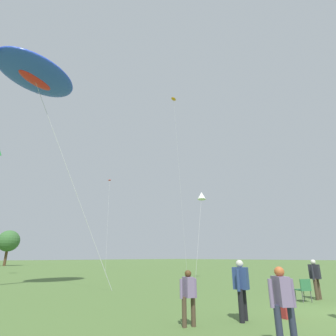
% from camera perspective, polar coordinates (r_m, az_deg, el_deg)
% --- Properties ---
extents(big_show_kite, '(14.82, 6.49, 13.27)m').
position_cam_1_polar(big_show_kite, '(19.88, -27.01, 17.70)').
color(big_show_kite, blue).
rests_on(big_show_kite, ground).
extents(person_dark_jacket, '(0.57, 0.46, 1.63)m').
position_cam_1_polar(person_dark_jacket, '(8.68, 15.33, -22.90)').
color(person_dark_jacket, black).
rests_on(person_dark_jacket, ground).
extents(person_navy_jacket, '(0.45, 0.45, 1.52)m').
position_cam_1_polar(person_navy_jacket, '(6.49, 23.24, -24.44)').
color(person_navy_jacket, '#282D42').
rests_on(person_navy_jacket, ground).
extents(person_grey_haired_man, '(0.58, 0.40, 1.60)m').
position_cam_1_polar(person_grey_haired_man, '(13.94, 28.88, -19.50)').
color(person_grey_haired_man, '#473828').
rests_on(person_grey_haired_man, ground).
extents(person_short_left, '(0.46, 0.40, 1.37)m').
position_cam_1_polar(person_short_left, '(7.87, 4.37, -25.06)').
color(person_short_left, '#473828').
rests_on(person_short_left, ground).
extents(folding_chair, '(0.66, 0.66, 0.86)m').
position_cam_1_polar(folding_chair, '(13.01, 26.95, -21.85)').
color(folding_chair, '#4C4C51').
rests_on(folding_chair, ground).
extents(backpack, '(0.34, 0.27, 0.44)m').
position_cam_1_polar(backpack, '(9.57, 23.87, -25.96)').
color(backpack, maroon).
rests_on(backpack, ground).
extents(small_kite_bird_shape, '(2.35, 4.34, 12.92)m').
position_cam_1_polar(small_kite_bird_shape, '(41.52, -12.38, -3.39)').
color(small_kite_bird_shape, red).
rests_on(small_kite_bird_shape, ground).
extents(small_kite_tiny_distant, '(1.06, 1.96, 21.87)m').
position_cam_1_polar(small_kite_tiny_distant, '(36.59, 1.24, 13.82)').
color(small_kite_tiny_distant, orange).
rests_on(small_kite_tiny_distant, ground).
extents(small_kite_stunt_black, '(2.87, 1.51, 7.06)m').
position_cam_1_polar(small_kite_stunt_black, '(23.30, 7.16, -5.91)').
color(small_kite_stunt_black, white).
rests_on(small_kite_stunt_black, ground).
extents(tree_oak_right, '(4.13, 4.13, 6.79)m').
position_cam_1_polar(tree_oak_right, '(64.10, -30.84, -13.21)').
color(tree_oak_right, '#513823').
rests_on(tree_oak_right, ground).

